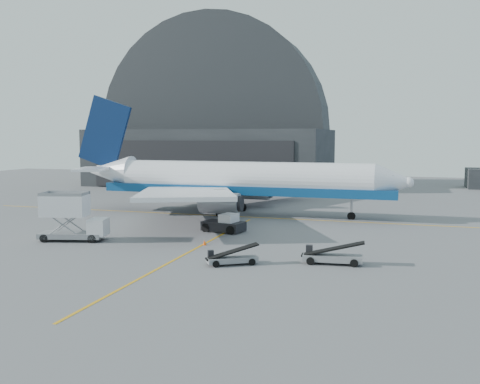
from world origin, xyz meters
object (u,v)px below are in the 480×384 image
(catering_truck, at_px, (71,218))
(belt_loader_b, at_px, (332,257))
(airliner, at_px, (231,180))
(pushback_tug, at_px, (225,225))
(belt_loader_a, at_px, (231,258))

(catering_truck, relative_size, belt_loader_b, 1.37)
(airliner, height_order, catering_truck, airliner)
(airliner, xyz_separation_m, pushback_tug, (3.50, -13.12, -3.88))
(belt_loader_a, bearing_deg, airliner, 76.64)
(airliner, distance_m, belt_loader_a, 29.20)
(belt_loader_b, bearing_deg, airliner, 119.46)
(airliner, bearing_deg, catering_truck, -113.51)
(airliner, xyz_separation_m, catering_truck, (-9.83, -22.59, -2.30))
(airliner, bearing_deg, pushback_tug, -75.07)
(airliner, relative_size, belt_loader_b, 9.01)
(airliner, height_order, belt_loader_a, airliner)
(pushback_tug, bearing_deg, belt_loader_b, -29.39)
(belt_loader_a, distance_m, belt_loader_b, 8.40)
(airliner, relative_size, pushback_tug, 9.60)
(airliner, relative_size, catering_truck, 6.60)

